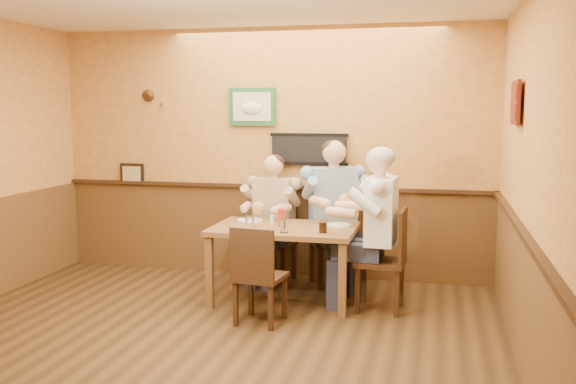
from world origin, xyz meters
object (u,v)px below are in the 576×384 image
diner_white_elder (381,238)px  cola_tumbler (323,228)px  water_glass_left (250,223)px  chair_back_right (333,240)px  chair_right_end (381,259)px  salt_shaker (272,220)px  dining_table (284,236)px  chair_back_left (274,242)px  chair_near_side (260,274)px  diner_blue_polo (333,221)px  pepper_shaker (283,224)px  water_glass_mid (284,226)px  hot_sauce_bottle (281,216)px  diner_tan_shirt (274,225)px

diner_white_elder → cola_tumbler: 0.56m
water_glass_left → cola_tumbler: 0.71m
chair_back_right → cola_tumbler: bearing=-111.3°
chair_right_end → salt_shaker: (-1.09, 0.13, 0.31)m
dining_table → salt_shaker: 0.21m
chair_back_left → chair_near_side: size_ratio=1.00×
diner_blue_polo → pepper_shaker: bearing=-139.6°
water_glass_mid → diner_blue_polo: bearing=72.6°
chair_near_side → hot_sauce_bottle: size_ratio=4.42×
diner_blue_polo → pepper_shaker: diner_blue_polo is taller
water_glass_left → chair_back_left: bearing=89.3°
pepper_shaker → hot_sauce_bottle: bearing=115.7°
chair_right_end → diner_white_elder: (0.00, 0.00, 0.21)m
salt_shaker → diner_tan_shirt: bearing=102.4°
diner_white_elder → salt_shaker: bearing=-93.4°
chair_right_end → cola_tumbler: 0.63m
chair_back_left → diner_tan_shirt: size_ratio=0.70×
diner_blue_polo → chair_near_side: bearing=-132.1°
chair_right_end → diner_blue_polo: size_ratio=0.69×
water_glass_mid → cola_tumbler: bearing=12.1°
chair_back_right → chair_near_side: size_ratio=1.12×
chair_near_side → cola_tumbler: bearing=-128.6°
diner_tan_shirt → chair_back_right: bearing=6.6°
chair_right_end → water_glass_mid: chair_right_end is taller
chair_back_right → chair_right_end: (0.58, -0.73, -0.01)m
hot_sauce_bottle → diner_white_elder: bearing=-4.5°
diner_blue_polo → hot_sauce_bottle: bearing=-146.8°
dining_table → chair_near_side: 0.72m
dining_table → chair_back_right: size_ratio=1.42×
chair_back_right → chair_near_side: bearing=-132.1°
chair_back_right → pepper_shaker: size_ratio=12.02×
chair_back_right → salt_shaker: bearing=-155.2°
chair_back_right → pepper_shaker: chair_back_right is taller
chair_back_left → chair_near_side: chair_near_side is taller
chair_near_side → diner_blue_polo: bearing=-100.2°
chair_back_left → chair_back_right: size_ratio=0.90×
chair_near_side → hot_sauce_bottle: bearing=-83.8°
chair_back_left → chair_back_right: 0.65m
diner_white_elder → water_glass_mid: (-0.88, -0.23, 0.11)m
dining_table → hot_sauce_bottle: 0.20m
chair_back_left → salt_shaker: bearing=-69.9°
chair_back_right → salt_shaker: (-0.52, -0.60, 0.30)m
cola_tumbler → pepper_shaker: bearing=163.5°
chair_back_left → diner_white_elder: diner_white_elder is taller
water_glass_mid → salt_shaker: bearing=120.6°
salt_shaker → cola_tumbler: bearing=-26.7°
chair_back_left → water_glass_left: bearing=-82.9°
chair_near_side → diner_tan_shirt: diner_tan_shirt is taller
chair_back_left → dining_table: bearing=-60.0°
water_glass_left → salt_shaker: 0.32m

